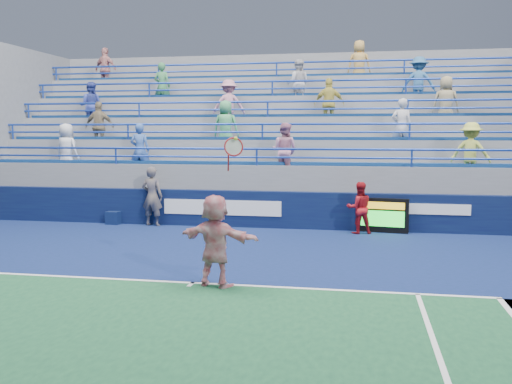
% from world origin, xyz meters
% --- Properties ---
extents(ground, '(120.00, 120.00, 0.00)m').
position_xyz_m(ground, '(0.00, 0.00, 0.00)').
color(ground, '#333538').
extents(sponsor_wall, '(18.00, 0.32, 1.10)m').
position_xyz_m(sponsor_wall, '(0.00, 6.50, 0.55)').
color(sponsor_wall, '#0A0F37').
rests_on(sponsor_wall, ground).
extents(bleacher_stand, '(18.00, 5.61, 6.13)m').
position_xyz_m(bleacher_stand, '(-0.00, 10.27, 1.55)').
color(bleacher_stand, slate).
rests_on(bleacher_stand, ground).
extents(serve_speed_board, '(1.43, 0.37, 0.99)m').
position_xyz_m(serve_speed_board, '(3.71, 6.26, 0.50)').
color(serve_speed_board, black).
rests_on(serve_speed_board, ground).
extents(judge_chair, '(0.45, 0.45, 0.73)m').
position_xyz_m(judge_chair, '(-4.41, 6.29, 0.23)').
color(judge_chair, '#0D1A40').
rests_on(judge_chair, ground).
extents(tennis_player, '(1.68, 0.92, 2.77)m').
position_xyz_m(tennis_player, '(0.48, -0.10, 0.87)').
color(tennis_player, white).
rests_on(tennis_player, ground).
extents(line_judge, '(0.70, 0.50, 1.82)m').
position_xyz_m(line_judge, '(-3.14, 6.21, 0.91)').
color(line_judge, '#161D3D').
rests_on(line_judge, ground).
extents(ball_girl, '(0.83, 0.71, 1.47)m').
position_xyz_m(ball_girl, '(3.06, 5.99, 0.73)').
color(ball_girl, '#A9131B').
rests_on(ball_girl, ground).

